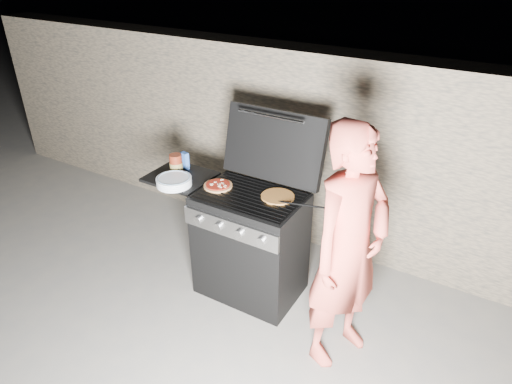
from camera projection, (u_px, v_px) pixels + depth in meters
The scene contains 10 objects.
ground at pixel (251, 288), 3.86m from camera, with size 50.00×50.00×0.00m, color slate.
stone_wall at pixel (309, 148), 4.22m from camera, with size 8.00×0.35×1.80m, color #7E6B52.
gas_grill at pixel (225, 235), 3.75m from camera, with size 1.34×0.79×0.91m, color black, non-canonical shape.
pizza_topped at pixel (218, 185), 3.53m from camera, with size 0.22×0.22×0.02m, color gold, non-canonical shape.
pizza_plain at pixel (278, 196), 3.39m from camera, with size 0.25×0.25×0.01m, color #C47732.
sauce_jar at pixel (176, 164), 3.73m from camera, with size 0.10×0.10×0.16m, color maroon.
blue_carton at pixel (185, 161), 3.80m from camera, with size 0.07×0.04×0.15m, color blue.
plate_stack at pixel (174, 181), 3.56m from camera, with size 0.28×0.28×0.06m, color white.
person at pixel (348, 250), 2.89m from camera, with size 0.63×0.41×1.73m, color #C84D3F.
tongs at pixel (305, 204), 3.20m from camera, with size 0.01×0.01×0.51m, color black.
Camera 1 is at (1.55, -2.55, 2.59)m, focal length 32.00 mm.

